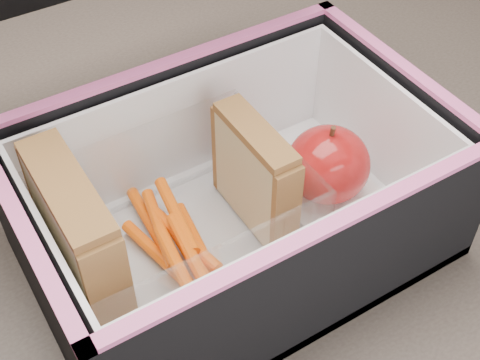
# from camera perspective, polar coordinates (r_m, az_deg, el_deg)

# --- Properties ---
(kitchen_table) EXTENTS (1.20, 0.80, 0.75)m
(kitchen_table) POSITION_cam_1_polar(r_m,az_deg,el_deg) (0.67, 3.66, -5.65)
(kitchen_table) COLOR #66584E
(kitchen_table) RESTS_ON ground
(lunch_bag) EXTENTS (0.32, 0.35, 0.27)m
(lunch_bag) POSITION_cam_1_polar(r_m,az_deg,el_deg) (0.50, -0.73, -0.42)
(lunch_bag) COLOR black
(lunch_bag) RESTS_ON kitchen_table
(plastic_tub) EXTENTS (0.19, 0.14, 0.08)m
(plastic_tub) POSITION_cam_1_polar(r_m,az_deg,el_deg) (0.50, -5.64, -3.47)
(plastic_tub) COLOR white
(plastic_tub) RESTS_ON lunch_bag
(sandwich_left) EXTENTS (0.03, 0.11, 0.12)m
(sandwich_left) POSITION_cam_1_polar(r_m,az_deg,el_deg) (0.47, -13.52, -5.13)
(sandwich_left) COLOR tan
(sandwich_left) RESTS_ON plastic_tub
(sandwich_right) EXTENTS (0.02, 0.08, 0.09)m
(sandwich_right) POSITION_cam_1_polar(r_m,az_deg,el_deg) (0.52, 1.26, 0.46)
(sandwich_right) COLOR tan
(sandwich_right) RESTS_ON plastic_tub
(carrot_sticks) EXTENTS (0.05, 0.14, 0.03)m
(carrot_sticks) POSITION_cam_1_polar(r_m,az_deg,el_deg) (0.51, -5.25, -5.44)
(carrot_sticks) COLOR #E55714
(carrot_sticks) RESTS_ON plastic_tub
(paper_napkin) EXTENTS (0.08, 0.09, 0.01)m
(paper_napkin) POSITION_cam_1_polar(r_m,az_deg,el_deg) (0.57, 7.41, -1.04)
(paper_napkin) COLOR white
(paper_napkin) RESTS_ON lunch_bag
(red_apple) EXTENTS (0.09, 0.09, 0.07)m
(red_apple) POSITION_cam_1_polar(r_m,az_deg,el_deg) (0.54, 7.53, 1.32)
(red_apple) COLOR maroon
(red_apple) RESTS_ON paper_napkin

